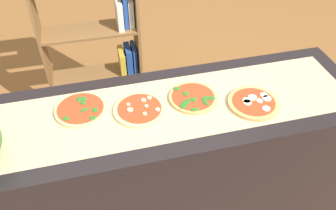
# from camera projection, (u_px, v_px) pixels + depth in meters

# --- Properties ---
(ground_plane) EXTENTS (12.00, 12.00, 0.00)m
(ground_plane) POSITION_uv_depth(u_px,v_px,m) (168.00, 205.00, 2.40)
(ground_plane) COLOR brown
(counter) EXTENTS (2.12, 0.65, 0.88)m
(counter) POSITION_uv_depth(u_px,v_px,m) (168.00, 163.00, 2.11)
(counter) COLOR black
(counter) RESTS_ON ground_plane
(parchment_paper) EXTENTS (1.93, 0.47, 0.00)m
(parchment_paper) POSITION_uv_depth(u_px,v_px,m) (168.00, 108.00, 1.82)
(parchment_paper) COLOR tan
(parchment_paper) RESTS_ON counter
(pizza_spinach_0) EXTENTS (0.26, 0.26, 0.02)m
(pizza_spinach_0) POSITION_uv_depth(u_px,v_px,m) (81.00, 109.00, 1.79)
(pizza_spinach_0) COLOR #E5C17F
(pizza_spinach_0) RESTS_ON parchment_paper
(pizza_mushroom_1) EXTENTS (0.27, 0.27, 0.02)m
(pizza_mushroom_1) POSITION_uv_depth(u_px,v_px,m) (140.00, 109.00, 1.79)
(pizza_mushroom_1) COLOR #E5C17F
(pizza_mushroom_1) RESTS_ON parchment_paper
(pizza_spinach_2) EXTENTS (0.25, 0.25, 0.02)m
(pizza_spinach_2) POSITION_uv_depth(u_px,v_px,m) (193.00, 98.00, 1.86)
(pizza_spinach_2) COLOR tan
(pizza_spinach_2) RESTS_ON parchment_paper
(pizza_mozzarella_3) EXTENTS (0.26, 0.26, 0.03)m
(pizza_mozzarella_3) POSITION_uv_depth(u_px,v_px,m) (254.00, 103.00, 1.83)
(pizza_mozzarella_3) COLOR tan
(pizza_mozzarella_3) RESTS_ON parchment_paper
(bookshelf) EXTENTS (0.71, 0.26, 1.60)m
(bookshelf) POSITION_uv_depth(u_px,v_px,m) (102.00, 30.00, 2.58)
(bookshelf) COLOR brown
(bookshelf) RESTS_ON ground_plane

